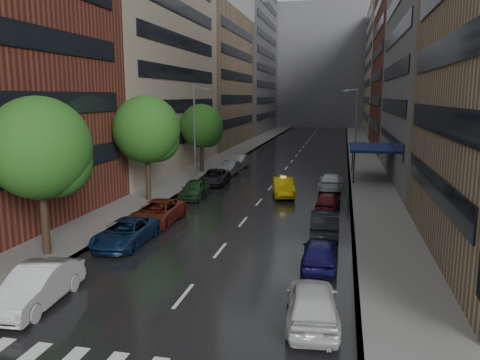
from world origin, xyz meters
TOP-DOWN VIEW (x-y plane):
  - ground at (0.00, 0.00)m, footprint 220.00×220.00m
  - road at (0.00, 50.00)m, footprint 14.00×140.00m
  - sidewalk_left at (-9.00, 50.00)m, footprint 4.00×140.00m
  - sidewalk_right at (9.00, 50.00)m, footprint 4.00×140.00m
  - buildings_left at (-15.00, 58.79)m, footprint 8.00×108.00m
  - buildings_right at (15.00, 56.70)m, footprint 8.05×109.10m
  - building_far at (0.00, 118.00)m, footprint 40.00×14.00m
  - tree_near at (-8.60, 7.20)m, footprint 5.20×5.20m
  - tree_mid at (-8.60, 20.44)m, footprint 5.22×5.22m
  - tree_far at (-8.60, 34.88)m, footprint 4.66×4.66m
  - taxi at (1.57, 24.73)m, footprint 2.55×4.91m
  - parked_cars_left at (-5.40, 19.75)m, footprint 2.73×42.06m
  - parked_cars_right at (5.40, 15.03)m, footprint 2.36×30.58m
  - street_lamp_left at (-7.72, 30.00)m, footprint 1.74×0.22m
  - street_lamp_right at (7.72, 45.00)m, footprint 1.74×0.22m
  - awning at (8.98, 35.00)m, footprint 4.00×8.00m

SIDE VIEW (x-z plane):
  - ground at x=0.00m, z-range 0.00..0.00m
  - road at x=0.00m, z-range 0.00..0.01m
  - sidewalk_left at x=-9.00m, z-range 0.00..0.15m
  - sidewalk_right at x=9.00m, z-range 0.00..0.15m
  - parked_cars_left at x=-5.40m, z-range -0.06..1.55m
  - parked_cars_right at x=5.40m, z-range -0.05..1.55m
  - taxi at x=1.57m, z-range 0.00..1.54m
  - awning at x=8.98m, z-range 1.57..4.70m
  - street_lamp_left at x=-7.72m, z-range 0.39..9.39m
  - street_lamp_right at x=7.72m, z-range 0.39..9.39m
  - tree_far at x=-8.60m, z-range 1.37..8.80m
  - tree_near at x=-8.60m, z-range 1.53..9.81m
  - tree_mid at x=-8.60m, z-range 1.53..9.84m
  - buildings_right at x=15.00m, z-range -2.97..33.03m
  - buildings_left at x=-15.00m, z-range -3.01..34.99m
  - building_far at x=0.00m, z-range 0.00..32.00m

